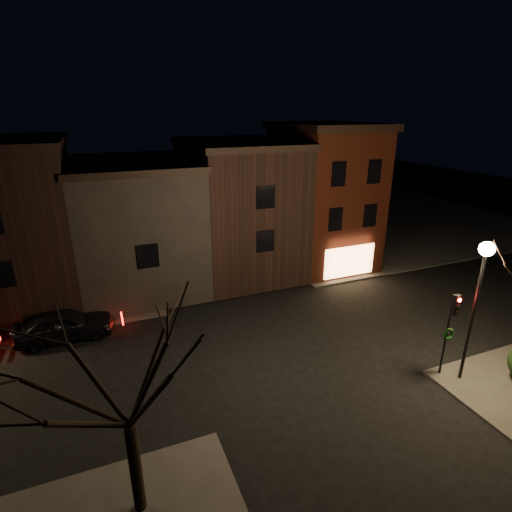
# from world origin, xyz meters

# --- Properties ---
(ground) EXTENTS (120.00, 120.00, 0.00)m
(ground) POSITION_xyz_m (0.00, 0.00, 0.00)
(ground) COLOR black
(ground) RESTS_ON ground
(sidewalk_far_right) EXTENTS (30.00, 30.00, 0.12)m
(sidewalk_far_right) POSITION_xyz_m (20.00, 20.00, 0.06)
(sidewalk_far_right) COLOR #2D2B28
(sidewalk_far_right) RESTS_ON ground
(corner_building) EXTENTS (6.50, 8.50, 10.50)m
(corner_building) POSITION_xyz_m (8.00, 9.47, 5.40)
(corner_building) COLOR #45160C
(corner_building) RESTS_ON ground
(row_building_a) EXTENTS (7.30, 10.30, 9.40)m
(row_building_a) POSITION_xyz_m (1.50, 10.50, 4.83)
(row_building_a) COLOR black
(row_building_a) RESTS_ON ground
(row_building_b) EXTENTS (7.80, 10.30, 8.40)m
(row_building_b) POSITION_xyz_m (-5.75, 10.50, 4.33)
(row_building_b) COLOR black
(row_building_b) RESTS_ON ground
(row_building_c) EXTENTS (7.30, 10.30, 9.90)m
(row_building_c) POSITION_xyz_m (-13.00, 10.50, 5.08)
(row_building_c) COLOR black
(row_building_c) RESTS_ON ground
(street_lamp_near) EXTENTS (0.60, 0.60, 6.48)m
(street_lamp_near) POSITION_xyz_m (6.20, -6.00, 5.18)
(street_lamp_near) COLOR black
(street_lamp_near) RESTS_ON sidewalk_near_right
(traffic_signal) EXTENTS (0.58, 0.38, 4.05)m
(traffic_signal) POSITION_xyz_m (5.60, -5.51, 2.81)
(traffic_signal) COLOR black
(traffic_signal) RESTS_ON sidewalk_near_right
(bare_tree_left) EXTENTS (5.60, 5.60, 7.50)m
(bare_tree_left) POSITION_xyz_m (-8.00, -7.00, 5.43)
(bare_tree_left) COLOR black
(bare_tree_left) RESTS_ON sidewalk_near_left
(parked_car_a) EXTENTS (4.87, 1.98, 1.65)m
(parked_car_a) POSITION_xyz_m (-10.47, 4.50, 0.83)
(parked_car_a) COLOR black
(parked_car_a) RESTS_ON ground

